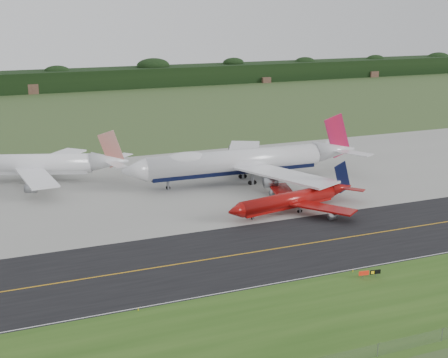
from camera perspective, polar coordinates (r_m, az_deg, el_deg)
ground at (r=139.38m, az=4.38°, el=-5.74°), size 600.00×600.00×0.00m
grass_verge at (r=111.95m, az=12.47°, el=-11.72°), size 400.00×30.00×0.01m
taxiway at (r=136.07m, az=5.13°, el=-6.31°), size 400.00×32.00×0.02m
apron at (r=184.01m, az=-2.64°, el=-0.35°), size 400.00×78.00×0.01m
taxiway_centreline at (r=136.06m, az=5.13°, el=-6.30°), size 400.00×0.40×0.00m
taxiway_edge_line at (r=123.62m, az=8.41°, el=-8.76°), size 400.00×0.25×0.00m
perimeter_fence at (r=102.39m, az=16.69°, el=-14.10°), size 320.00×0.10×320.00m
horizon_treeline at (r=396.69m, az=-13.52°, el=8.71°), size 700.00×25.00×12.00m
jet_ba_747 at (r=183.26m, az=1.71°, el=1.64°), size 73.84×61.29×18.60m
jet_red_737 at (r=159.62m, az=6.45°, el=-1.86°), size 39.56×31.81×10.73m
jet_star_tail at (r=193.01m, az=-17.15°, el=1.27°), size 56.05×45.57×15.19m
taxiway_sign at (r=124.40m, az=13.17°, el=-8.34°), size 4.49×0.83×1.50m
edge_marker_left at (r=110.43m, az=-7.85°, el=-11.74°), size 0.16×0.16×0.50m
edge_marker_center at (r=126.58m, az=11.70°, el=-8.21°), size 0.16×0.16×0.50m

